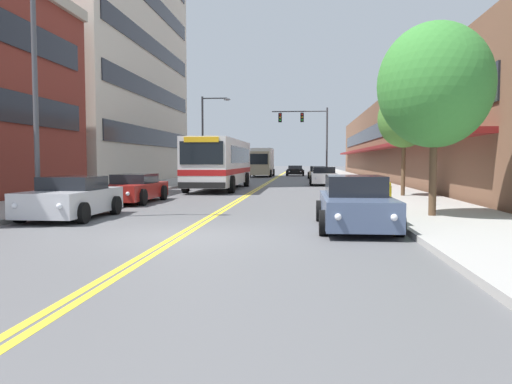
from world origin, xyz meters
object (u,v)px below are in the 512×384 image
car_silver_parked_left_far (72,199)px  street_tree_right_near (435,85)px  car_champagne_parked_left_mid (219,175)px  car_white_parked_right_mid (324,176)px  car_black_moving_lead (295,171)px  street_tree_right_mid (404,119)px  car_slate_blue_parked_right_foreground (355,204)px  traffic_signal_mast (309,129)px  car_red_parked_left_near (134,189)px  car_beige_parked_right_far (318,173)px  street_lamp_left_far (207,131)px  fire_hydrant (388,194)px  city_bus (220,162)px  box_truck (262,162)px  street_lamp_left_near (42,71)px

car_silver_parked_left_far → street_tree_right_near: 11.72m
car_champagne_parked_left_mid → car_white_parked_right_mid: size_ratio=0.98×
car_black_moving_lead → street_tree_right_mid: bearing=-80.9°
car_silver_parked_left_far → street_tree_right_mid: bearing=38.0°
car_black_moving_lead → car_white_parked_right_mid: bearing=-83.7°
car_slate_blue_parked_right_foreground → street_tree_right_mid: street_tree_right_mid is taller
car_slate_blue_parked_right_foreground → traffic_signal_mast: traffic_signal_mast is taller
car_silver_parked_left_far → street_tree_right_mid: 15.59m
car_red_parked_left_near → car_beige_parked_right_far: size_ratio=1.09×
traffic_signal_mast → street_lamp_left_far: traffic_signal_mast is taller
fire_hydrant → car_white_parked_right_mid: bearing=94.4°
car_beige_parked_right_far → street_tree_right_mid: bearing=-83.1°
city_bus → traffic_signal_mast: bearing=72.6°
fire_hydrant → traffic_signal_mast: bearing=94.5°
city_bus → street_lamp_left_far: street_lamp_left_far is taller
traffic_signal_mast → fire_hydrant: size_ratio=7.54×
car_champagne_parked_left_mid → car_silver_parked_left_far: (0.12, -27.77, 0.07)m
car_black_moving_lead → traffic_signal_mast: 11.60m
fire_hydrant → car_black_moving_lead: bearing=95.4°
car_champagne_parked_left_mid → street_tree_right_near: size_ratio=0.80×
car_slate_blue_parked_right_foreground → fire_hydrant: size_ratio=5.14×
city_bus → car_beige_parked_right_far: (6.72, 20.30, -1.18)m
car_white_parked_right_mid → box_truck: size_ratio=0.64×
street_lamp_left_far → car_beige_parked_right_far: bearing=51.3°
car_red_parked_left_near → car_slate_blue_parked_right_foreground: size_ratio=1.02×
car_silver_parked_left_far → traffic_signal_mast: 36.13m
car_beige_parked_right_far → fire_hydrant: 33.87m
city_bus → car_champagne_parked_left_mid: size_ratio=2.52×
car_black_moving_lead → fire_hydrant: bearing=-84.6°
car_slate_blue_parked_right_foreground → fire_hydrant: bearing=70.4°
car_black_moving_lead → street_tree_right_mid: (5.81, -36.25, 3.19)m
car_black_moving_lead → car_red_parked_left_near: bearing=-99.0°
car_red_parked_left_near → street_lamp_left_far: size_ratio=0.70×
fire_hydrant → box_truck: bearing=101.3°
car_white_parked_right_mid → street_lamp_left_near: size_ratio=0.61×
street_lamp_left_far → fire_hydrant: 25.01m
car_red_parked_left_near → traffic_signal_mast: 30.35m
car_white_parked_right_mid → street_tree_right_near: bearing=-83.7°
car_champagne_parked_left_mid → car_black_moving_lead: size_ratio=1.11×
car_white_parked_right_mid → car_black_moving_lead: (-2.55, 23.10, -0.05)m
traffic_signal_mast → fire_hydrant: 32.40m
street_lamp_left_far → street_tree_right_mid: size_ratio=1.40×
car_white_parked_right_mid → car_silver_parked_left_far: bearing=-111.2°
car_champagne_parked_left_mid → car_beige_parked_right_far: size_ratio=1.03×
car_black_moving_lead → street_tree_right_mid: size_ratio=0.84×
car_red_parked_left_near → car_black_moving_lead: 40.12m
traffic_signal_mast → car_beige_parked_right_far: bearing=62.6°
car_white_parked_right_mid → street_tree_right_mid: street_tree_right_mid is taller
car_champagne_parked_left_mid → car_black_moving_lead: (6.33, 17.89, 0.04)m
car_champagne_parked_left_mid → box_truck: size_ratio=0.63×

